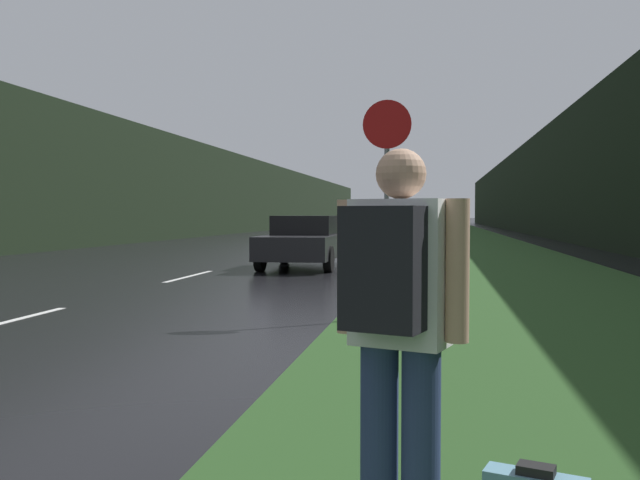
# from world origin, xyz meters

# --- Properties ---
(grass_verge) EXTENTS (6.00, 240.00, 0.02)m
(grass_verge) POSITION_xyz_m (7.36, 40.00, 0.01)
(grass_verge) COLOR #26471E
(grass_verge) RESTS_ON ground_plane
(lane_stripe_b) EXTENTS (0.12, 3.00, 0.01)m
(lane_stripe_b) POSITION_xyz_m (0.00, 7.68, 0.00)
(lane_stripe_b) COLOR silver
(lane_stripe_b) RESTS_ON ground_plane
(lane_stripe_c) EXTENTS (0.12, 3.00, 0.01)m
(lane_stripe_c) POSITION_xyz_m (0.00, 14.68, 0.00)
(lane_stripe_c) COLOR silver
(lane_stripe_c) RESTS_ON ground_plane
(lane_stripe_d) EXTENTS (0.12, 3.00, 0.01)m
(lane_stripe_d) POSITION_xyz_m (0.00, 21.68, 0.00)
(lane_stripe_d) COLOR silver
(lane_stripe_d) RESTS_ON ground_plane
(treeline_far_side) EXTENTS (2.00, 140.00, 6.16)m
(treeline_far_side) POSITION_xyz_m (-10.36, 50.00, 3.08)
(treeline_far_side) COLOR black
(treeline_far_side) RESTS_ON ground_plane
(treeline_near_side) EXTENTS (2.00, 140.00, 6.95)m
(treeline_near_side) POSITION_xyz_m (13.36, 50.00, 3.48)
(treeline_near_side) COLOR black
(treeline_near_side) RESTS_ON ground_plane
(stop_sign) EXTENTS (0.67, 0.07, 3.03)m
(stop_sign) POSITION_xyz_m (5.06, 8.87, 1.84)
(stop_sign) COLOR slate
(stop_sign) RESTS_ON ground_plane
(hitchhiker_with_backpack) EXTENTS (0.58, 0.50, 1.74)m
(hitchhiker_with_backpack) POSITION_xyz_m (5.56, 2.45, 1.00)
(hitchhiker_with_backpack) COLOR navy
(hitchhiker_with_backpack) RESTS_ON ground_plane
(car_passing_near) EXTENTS (1.98, 4.50, 1.42)m
(car_passing_near) POSITION_xyz_m (2.18, 17.74, 0.72)
(car_passing_near) COLOR black
(car_passing_near) RESTS_ON ground_plane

